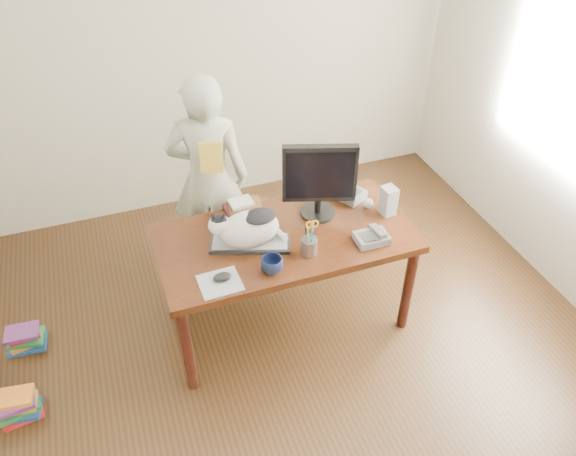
{
  "coord_description": "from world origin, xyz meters",
  "views": [
    {
      "loc": [
        -0.9,
        -1.95,
        2.99
      ],
      "look_at": [
        0.0,
        0.55,
        0.85
      ],
      "focal_mm": 35.0,
      "sensor_mm": 36.0,
      "label": 1
    }
  ],
  "objects_px": {
    "coffee_mug": "(272,265)",
    "book_stack": "(243,207)",
    "desk": "(281,246)",
    "pen_cup": "(309,244)",
    "baseball": "(368,203)",
    "speaker": "(388,201)",
    "book_pile_b": "(25,338)",
    "book_pile_a": "(19,406)",
    "person": "(209,178)",
    "phone": "(372,237)",
    "keyboard": "(250,243)",
    "cat": "(247,228)",
    "calculator": "(348,193)",
    "monitor": "(319,178)",
    "mouse": "(222,277)"
  },
  "relations": [
    {
      "from": "keyboard",
      "to": "speaker",
      "type": "distance_m",
      "value": 0.94
    },
    {
      "from": "book_stack",
      "to": "person",
      "type": "xyz_separation_m",
      "value": [
        -0.13,
        0.42,
        -0.01
      ]
    },
    {
      "from": "phone",
      "to": "calculator",
      "type": "relative_size",
      "value": 0.77
    },
    {
      "from": "pen_cup",
      "to": "person",
      "type": "relative_size",
      "value": 0.16
    },
    {
      "from": "mouse",
      "to": "book_stack",
      "type": "xyz_separation_m",
      "value": [
        0.3,
        0.58,
        0.01
      ]
    },
    {
      "from": "pen_cup",
      "to": "book_stack",
      "type": "height_order",
      "value": "pen_cup"
    },
    {
      "from": "book_stack",
      "to": "calculator",
      "type": "xyz_separation_m",
      "value": [
        0.72,
        -0.08,
        -0.01
      ]
    },
    {
      "from": "pen_cup",
      "to": "phone",
      "type": "distance_m",
      "value": 0.41
    },
    {
      "from": "book_pile_b",
      "to": "cat",
      "type": "bearing_deg",
      "value": -13.65
    },
    {
      "from": "calculator",
      "to": "mouse",
      "type": "bearing_deg",
      "value": 176.7
    },
    {
      "from": "speaker",
      "to": "book_pile_a",
      "type": "distance_m",
      "value": 2.58
    },
    {
      "from": "monitor",
      "to": "speaker",
      "type": "distance_m",
      "value": 0.5
    },
    {
      "from": "cat",
      "to": "pen_cup",
      "type": "xyz_separation_m",
      "value": [
        0.33,
        -0.2,
        -0.07
      ]
    },
    {
      "from": "phone",
      "to": "baseball",
      "type": "distance_m",
      "value": 0.34
    },
    {
      "from": "book_stack",
      "to": "person",
      "type": "relative_size",
      "value": 0.16
    },
    {
      "from": "monitor",
      "to": "book_pile_a",
      "type": "relative_size",
      "value": 1.94
    },
    {
      "from": "phone",
      "to": "keyboard",
      "type": "bearing_deg",
      "value": 164.65
    },
    {
      "from": "calculator",
      "to": "book_pile_b",
      "type": "bearing_deg",
      "value": 147.89
    },
    {
      "from": "baseball",
      "to": "book_stack",
      "type": "distance_m",
      "value": 0.83
    },
    {
      "from": "mouse",
      "to": "calculator",
      "type": "height_order",
      "value": "calculator"
    },
    {
      "from": "cat",
      "to": "calculator",
      "type": "bearing_deg",
      "value": 37.39
    },
    {
      "from": "pen_cup",
      "to": "book_pile_a",
      "type": "distance_m",
      "value": 1.97
    },
    {
      "from": "pen_cup",
      "to": "baseball",
      "type": "bearing_deg",
      "value": 28.64
    },
    {
      "from": "book_stack",
      "to": "person",
      "type": "bearing_deg",
      "value": 109.73
    },
    {
      "from": "desk",
      "to": "calculator",
      "type": "relative_size",
      "value": 6.03
    },
    {
      "from": "pen_cup",
      "to": "speaker",
      "type": "distance_m",
      "value": 0.66
    },
    {
      "from": "coffee_mug",
      "to": "book_stack",
      "type": "bearing_deg",
      "value": 89.5
    },
    {
      "from": "person",
      "to": "desk",
      "type": "bearing_deg",
      "value": 132.55
    },
    {
      "from": "book_stack",
      "to": "baseball",
      "type": "bearing_deg",
      "value": -14.43
    },
    {
      "from": "coffee_mug",
      "to": "baseball",
      "type": "xyz_separation_m",
      "value": [
        0.8,
        0.37,
        -0.02
      ]
    },
    {
      "from": "coffee_mug",
      "to": "calculator",
      "type": "height_order",
      "value": "coffee_mug"
    },
    {
      "from": "coffee_mug",
      "to": "book_pile_a",
      "type": "xyz_separation_m",
      "value": [
        -1.57,
        0.08,
        -0.71
      ]
    },
    {
      "from": "coffee_mug",
      "to": "desk",
      "type": "bearing_deg",
      "value": 63.24
    },
    {
      "from": "pen_cup",
      "to": "calculator",
      "type": "distance_m",
      "value": 0.65
    },
    {
      "from": "monitor",
      "to": "book_pile_a",
      "type": "height_order",
      "value": "monitor"
    },
    {
      "from": "person",
      "to": "book_pile_a",
      "type": "height_order",
      "value": "person"
    },
    {
      "from": "book_stack",
      "to": "book_pile_a",
      "type": "bearing_deg",
      "value": -159.29
    },
    {
      "from": "monitor",
      "to": "book_stack",
      "type": "distance_m",
      "value": 0.55
    },
    {
      "from": "mouse",
      "to": "phone",
      "type": "height_order",
      "value": "phone"
    },
    {
      "from": "baseball",
      "to": "monitor",
      "type": "bearing_deg",
      "value": 174.42
    },
    {
      "from": "calculator",
      "to": "book_stack",
      "type": "bearing_deg",
      "value": 144.13
    },
    {
      "from": "book_stack",
      "to": "book_pile_a",
      "type": "xyz_separation_m",
      "value": [
        -1.58,
        -0.53,
        -0.7
      ]
    },
    {
      "from": "coffee_mug",
      "to": "speaker",
      "type": "relative_size",
      "value": 0.64
    },
    {
      "from": "book_pile_a",
      "to": "book_stack",
      "type": "bearing_deg",
      "value": 18.49
    },
    {
      "from": "book_pile_b",
      "to": "book_pile_a",
      "type": "bearing_deg",
      "value": -93.13
    },
    {
      "from": "calculator",
      "to": "keyboard",
      "type": "bearing_deg",
      "value": 168.85
    },
    {
      "from": "speaker",
      "to": "person",
      "type": "height_order",
      "value": "person"
    },
    {
      "from": "keyboard",
      "to": "coffee_mug",
      "type": "xyz_separation_m",
      "value": [
        0.05,
        -0.27,
        0.04
      ]
    },
    {
      "from": "speaker",
      "to": "baseball",
      "type": "height_order",
      "value": "speaker"
    },
    {
      "from": "keyboard",
      "to": "monitor",
      "type": "bearing_deg",
      "value": 34.51
    }
  ]
}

